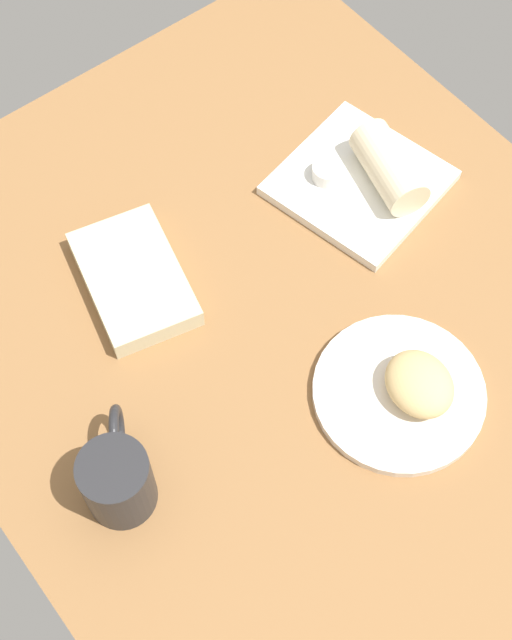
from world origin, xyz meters
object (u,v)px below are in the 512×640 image
Objects in this scene: square_plate at (359,183)px; sauce_cup at (327,172)px; book_stack at (134,279)px; coffee_mug at (117,478)px; breakfast_wrap at (389,167)px; scone_pastry at (419,384)px; round_plate at (399,393)px.

sauce_cup reaches higher than square_plate.
coffee_mug reaches higher than book_stack.
sauce_cup is 0.35× the size of coffee_mug.
book_stack is (-6.32, -35.09, 0.82)cm from square_plate.
coffee_mug is (14.33, -55.75, 0.56)cm from breakfast_wrap.
square_plate is 4.77× the size of sauce_cup.
breakfast_wrap is (-26.92, 19.37, 0.91)cm from scone_pastry.
square_plate is at bearing 107.72° from coffee_mug.
scone_pastry is at bearing 70.90° from coffee_mug.
round_plate is 1.76× the size of coffee_mug.
square_plate is 1.60× the size of breakfast_wrap.
scone_pastry is at bearing -110.61° from breakfast_wrap.
book_stack reaches higher than square_plate.
scone_pastry reaches higher than sauce_cup.
round_plate is 38.34cm from book_stack.
scone_pastry is 0.77× the size of coffee_mug.
breakfast_wrap is at bearing 47.08° from square_plate.
scone_pastry is at bearing 27.31° from book_stack.
scone_pastry is at bearing -29.34° from square_plate.
scone_pastry reaches higher than book_stack.
coffee_mug reaches higher than square_plate.
sauce_cup is 0.34× the size of breakfast_wrap.
sauce_cup is 8.75cm from breakfast_wrap.
coffee_mug is at bearing -37.56° from book_stack.
scone_pastry reaches higher than round_plate.
coffee_mug is (-11.13, -34.82, 4.51)cm from round_plate.
breakfast_wrap is 1.06× the size of coffee_mug.
sauce_cup is at bearing 152.20° from breakfast_wrap.
round_plate is 1.67× the size of breakfast_wrap.
coffee_mug is at bearing -107.73° from round_plate.
breakfast_wrap is 57.56cm from coffee_mug.
book_stack is (-34.38, -16.95, 0.92)cm from round_plate.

